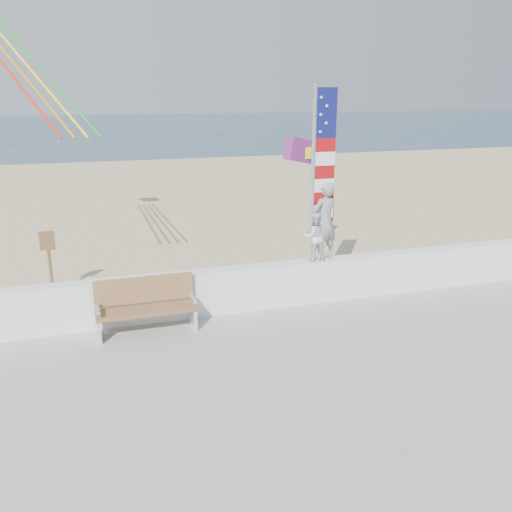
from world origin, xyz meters
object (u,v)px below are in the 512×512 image
Objects in this scene: adult at (325,221)px; flag at (319,167)px; child at (315,236)px; bench at (146,305)px.

adult is 0.46× the size of flag.
adult is 0.37m from child.
flag is at bearing -175.60° from child.
child is 0.57× the size of bench.
adult is at bearing -175.26° from child.
bench is at bearing 12.10° from child.
flag reaches higher than bench.
flag is (0.05, -0.00, 1.40)m from child.
adult reaches higher than bench.
bench is (-3.52, -0.45, -0.90)m from child.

